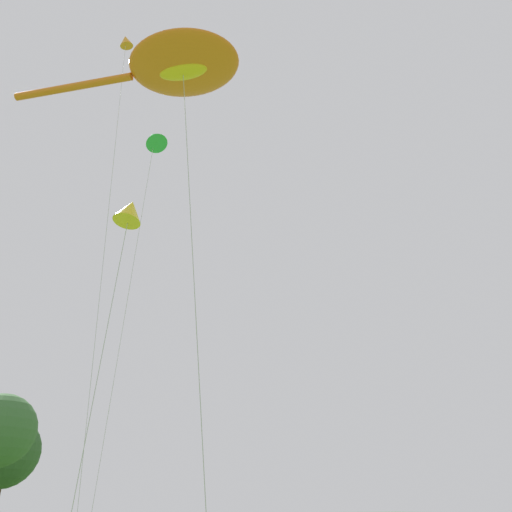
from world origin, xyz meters
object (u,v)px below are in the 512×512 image
at_px(small_kite_bird_shape, 154,139).
at_px(tree_oak_right, 4,452).
at_px(small_kite_box_yellow, 130,212).
at_px(tree_oak_left, 0,431).
at_px(small_kite_delta_white, 126,44).
at_px(big_show_kite, 180,66).

xyz_separation_m(small_kite_bird_shape, tree_oak_right, (1.67, 45.79, -11.72)).
bearing_deg(small_kite_box_yellow, tree_oak_left, -15.41).
xyz_separation_m(small_kite_delta_white, tree_oak_left, (1.34, 30.99, -16.40)).
distance_m(small_kite_delta_white, small_kite_bird_shape, 5.62).
bearing_deg(small_kite_bird_shape, small_kite_delta_white, 174.00).
relative_size(big_show_kite, tree_oak_right, 1.58).
distance_m(big_show_kite, small_kite_delta_white, 9.38).
relative_size(tree_oak_left, tree_oak_right, 0.97).
distance_m(big_show_kite, small_kite_bird_shape, 7.20).
xyz_separation_m(small_kite_box_yellow, small_kite_bird_shape, (3.34, 8.86, 10.06)).
distance_m(big_show_kite, small_kite_box_yellow, 8.73).
height_order(tree_oak_left, tree_oak_right, tree_oak_right).
relative_size(small_kite_delta_white, small_kite_box_yellow, 2.65).
distance_m(small_kite_delta_white, tree_oak_left, 35.08).
relative_size(small_kite_delta_white, tree_oak_left, 2.28).
relative_size(big_show_kite, small_kite_delta_white, 0.71).
bearing_deg(small_kite_delta_white, tree_oak_right, 159.62).
bearing_deg(small_kite_box_yellow, small_kite_bird_shape, -32.63).
bearing_deg(big_show_kite, tree_oak_left, 133.87).
xyz_separation_m(small_kite_box_yellow, tree_oak_right, (5.00, 54.65, -1.65)).
xyz_separation_m(small_kite_bird_shape, tree_oak_left, (-0.98, 30.51, -11.30)).
bearing_deg(tree_oak_right, small_kite_box_yellow, -95.23).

